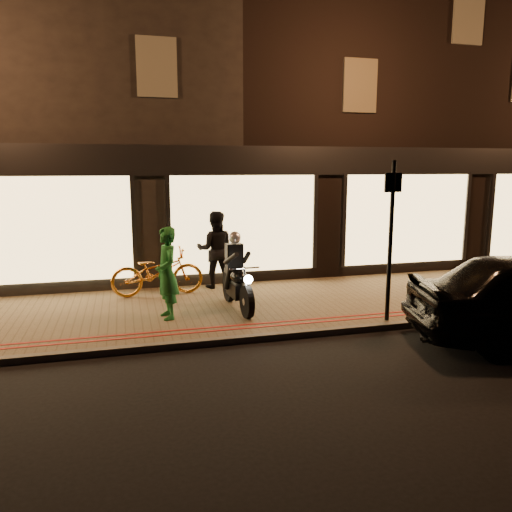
{
  "coord_description": "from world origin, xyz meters",
  "views": [
    {
      "loc": [
        -2.87,
        -7.95,
        3.01
      ],
      "look_at": [
        -0.14,
        2.29,
        1.1
      ],
      "focal_mm": 35.0,
      "sensor_mm": 36.0,
      "label": 1
    }
  ],
  "objects_px": {
    "bicycle_gold": "(157,272)",
    "sign_post": "(391,233)",
    "motorcycle": "(237,279)",
    "person_green": "(167,273)"
  },
  "relations": [
    {
      "from": "motorcycle",
      "to": "sign_post",
      "type": "distance_m",
      "value": 3.18
    },
    {
      "from": "sign_post",
      "to": "bicycle_gold",
      "type": "relative_size",
      "value": 1.46
    },
    {
      "from": "person_green",
      "to": "sign_post",
      "type": "bearing_deg",
      "value": 61.78
    },
    {
      "from": "sign_post",
      "to": "bicycle_gold",
      "type": "height_order",
      "value": "sign_post"
    },
    {
      "from": "motorcycle",
      "to": "bicycle_gold",
      "type": "relative_size",
      "value": 0.95
    },
    {
      "from": "motorcycle",
      "to": "person_green",
      "type": "distance_m",
      "value": 1.49
    },
    {
      "from": "bicycle_gold",
      "to": "sign_post",
      "type": "bearing_deg",
      "value": -129.14
    },
    {
      "from": "motorcycle",
      "to": "bicycle_gold",
      "type": "bearing_deg",
      "value": 131.16
    },
    {
      "from": "sign_post",
      "to": "person_green",
      "type": "distance_m",
      "value": 4.28
    },
    {
      "from": "motorcycle",
      "to": "bicycle_gold",
      "type": "height_order",
      "value": "motorcycle"
    }
  ]
}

